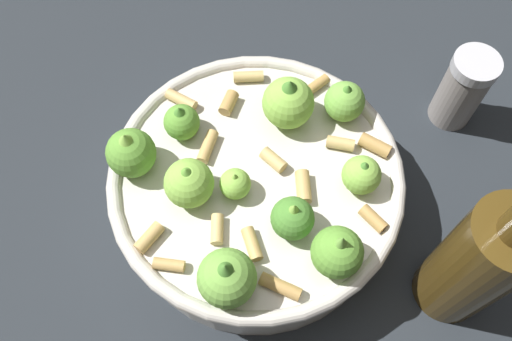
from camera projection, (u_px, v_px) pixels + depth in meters
ground_plane at (256, 207)px, 0.53m from camera, size 2.40×2.40×0.00m
cooking_pan at (256, 188)px, 0.49m from camera, size 0.26×0.26×0.12m
pepper_shaker at (462, 89)px, 0.54m from camera, size 0.05×0.05×0.09m
olive_oil_bottle at (479, 262)px, 0.42m from camera, size 0.06×0.06×0.20m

